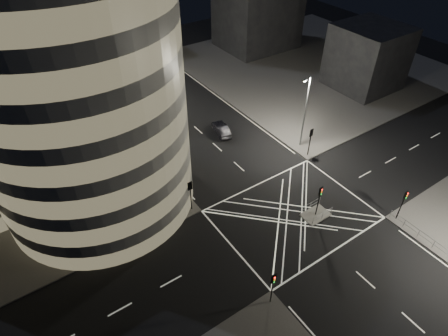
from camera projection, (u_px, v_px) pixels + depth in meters
ground at (292, 214)px, 41.04m from camera, size 120.00×120.00×0.00m
sidewalk_far_right at (310, 64)px, 70.70m from camera, size 42.00×42.00×0.15m
central_island at (315, 215)px, 40.90m from camera, size 3.00×2.00×0.15m
office_tower_curved at (14, 94)px, 35.91m from camera, size 30.00×29.00×27.20m
building_right_far at (258, 8)px, 72.83m from camera, size 14.00×12.00×15.00m
building_right_near at (367, 57)px, 60.89m from camera, size 10.00×10.00×10.00m
building_far_end at (74, 3)px, 70.46m from camera, size 18.00×8.00×18.00m
tree_a at (164, 170)px, 39.02m from camera, size 4.64×4.64×7.55m
tree_b at (140, 142)px, 42.81m from camera, size 5.28×5.28×7.96m
tree_c at (121, 122)px, 46.89m from camera, size 4.26×4.26×6.97m
tree_d at (103, 100)px, 50.52m from camera, size 4.49×4.49×7.40m
tree_e at (89, 86)px, 54.63m from camera, size 3.96×3.96×6.64m
traffic_signal_fl at (190, 191)px, 39.70m from camera, size 0.55×0.22×4.00m
traffic_signal_nl at (273, 284)px, 31.05m from camera, size 0.55×0.22×4.00m
traffic_signal_fr at (311, 137)px, 47.31m from camera, size 0.55×0.22×4.00m
traffic_signal_nr at (404, 200)px, 38.65m from camera, size 0.55×0.22×4.00m
traffic_signal_island at (320, 196)px, 39.09m from camera, size 0.55×0.22×4.00m
street_lamp_left_near at (160, 149)px, 41.06m from camera, size 1.25×0.25×10.00m
street_lamp_left_far at (102, 85)px, 52.51m from camera, size 1.25×0.25×10.00m
street_lamp_right_far at (305, 110)px, 47.30m from camera, size 1.25×0.25×10.00m
railing_near_right at (441, 250)px, 36.45m from camera, size 0.06×11.70×1.10m
railing_island_south at (322, 216)px, 39.93m from camera, size 2.80×0.06×1.10m
railing_island_north at (310, 206)px, 41.08m from camera, size 2.80×0.06×1.10m
sedan at (221, 129)px, 52.65m from camera, size 2.56×4.63×1.45m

